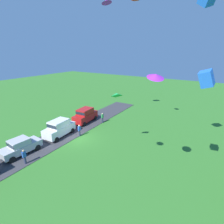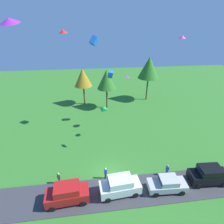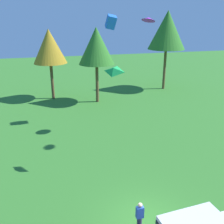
% 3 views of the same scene
% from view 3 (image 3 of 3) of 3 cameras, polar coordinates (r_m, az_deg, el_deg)
% --- Properties ---
extents(ground_plane, '(120.00, 120.00, 0.00)m').
position_cam_3_polar(ground_plane, '(14.60, 7.43, -22.93)').
color(ground_plane, '#337528').
extents(person_watching_sky, '(0.36, 0.24, 1.71)m').
position_cam_3_polar(person_watching_sky, '(13.58, 6.03, -21.84)').
color(person_watching_sky, '#2D334C').
rests_on(person_watching_sky, ground).
extents(tree_lone_near, '(4.05, 4.05, 8.54)m').
position_cam_3_polar(tree_lone_near, '(33.13, -13.47, 13.70)').
color(tree_lone_near, brown).
rests_on(tree_lone_near, ground).
extents(tree_far_right, '(4.17, 4.17, 8.80)m').
position_cam_3_polar(tree_far_right, '(30.92, -3.42, 14.15)').
color(tree_far_right, brown).
rests_on(tree_far_right, ground).
extents(tree_left_of_center, '(5.05, 5.05, 10.66)m').
position_cam_3_polar(tree_left_of_center, '(37.62, 11.92, 17.03)').
color(tree_left_of_center, brown).
rests_on(tree_left_of_center, ground).
extents(kite_box_near_flag, '(1.07, 1.13, 1.42)m').
position_cam_3_polar(kite_box_near_flag, '(24.64, -0.23, 19.03)').
color(kite_box_near_flag, blue).
extents(kite_delta_mid_center, '(1.63, 1.63, 0.60)m').
position_cam_3_polar(kite_delta_mid_center, '(22.76, 7.97, 19.42)').
color(kite_delta_mid_center, purple).
extents(kite_diamond_high_right, '(1.26, 1.22, 0.65)m').
position_cam_3_polar(kite_diamond_high_right, '(16.27, 0.29, 9.06)').
color(kite_diamond_high_right, green).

